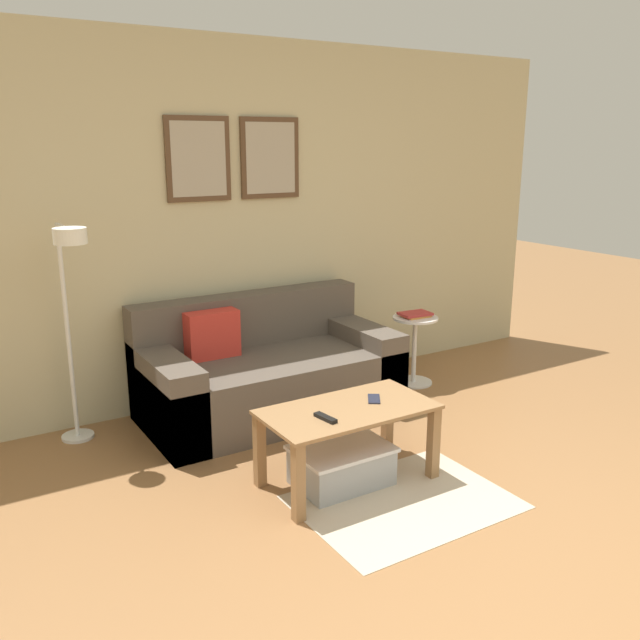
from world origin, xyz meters
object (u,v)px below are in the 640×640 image
at_px(couch, 267,374).
at_px(floor_lamp, 71,293).
at_px(side_table, 414,344).
at_px(storage_bin, 342,465).
at_px(cell_phone, 374,399).
at_px(book_stack, 415,315).
at_px(remote_control, 325,418).
at_px(coffee_table, 348,423).

distance_m(couch, floor_lamp, 1.43).
bearing_deg(side_table, storage_bin, -142.42).
distance_m(floor_lamp, cell_phone, 1.86).
distance_m(couch, book_stack, 1.29).
height_order(couch, book_stack, couch).
bearing_deg(book_stack, floor_lamp, 177.23).
xyz_separation_m(floor_lamp, book_stack, (2.50, -0.12, -0.44)).
bearing_deg(cell_phone, couch, 129.89).
distance_m(floor_lamp, book_stack, 2.54).
relative_size(floor_lamp, remote_control, 9.26).
distance_m(couch, side_table, 1.26).
height_order(book_stack, cell_phone, book_stack).
relative_size(coffee_table, side_table, 1.77).
height_order(storage_bin, book_stack, book_stack).
relative_size(floor_lamp, book_stack, 5.55).
xyz_separation_m(side_table, book_stack, (0.01, 0.01, 0.23)).
distance_m(couch, coffee_table, 1.14).
bearing_deg(book_stack, couch, 176.72).
bearing_deg(cell_phone, storage_bin, -137.85).
distance_m(couch, cell_phone, 1.13).
relative_size(couch, storage_bin, 3.27).
height_order(remote_control, cell_phone, remote_control).
bearing_deg(floor_lamp, book_stack, -2.77).
distance_m(storage_bin, cell_phone, 0.41).
relative_size(coffee_table, cell_phone, 6.81).
relative_size(side_table, cell_phone, 3.85).
bearing_deg(storage_bin, remote_control, -156.65).
xyz_separation_m(floor_lamp, cell_phone, (1.35, -1.16, -0.55)).
bearing_deg(cell_phone, coffee_table, -138.45).
distance_m(couch, remote_control, 1.25).
xyz_separation_m(coffee_table, side_table, (1.34, 1.05, -0.03)).
relative_size(storage_bin, book_stack, 2.12).
relative_size(book_stack, cell_phone, 1.79).
relative_size(floor_lamp, cell_phone, 9.93).
relative_size(book_stack, remote_control, 1.67).
bearing_deg(coffee_table, cell_phone, 7.35).
height_order(storage_bin, side_table, side_table).
height_order(storage_bin, floor_lamp, floor_lamp).
bearing_deg(storage_bin, side_table, 37.58).
relative_size(side_table, book_stack, 2.16).
xyz_separation_m(side_table, remote_control, (-1.53, -1.13, 0.13)).
height_order(coffee_table, cell_phone, cell_phone).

